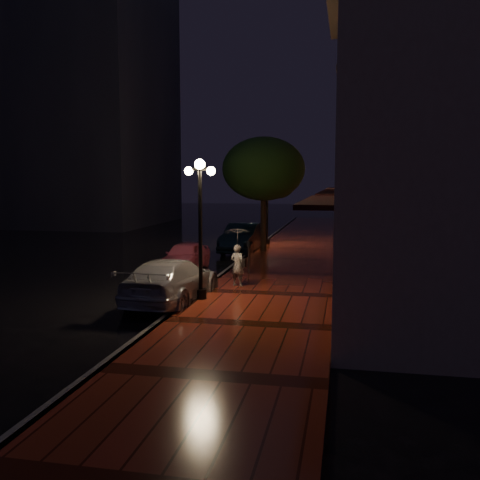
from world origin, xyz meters
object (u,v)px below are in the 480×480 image
Objects in this scene: parking_meter at (249,254)px; streetlamp_near at (200,220)px; street_tree at (264,171)px; navy_car at (243,238)px; silver_car at (171,280)px; pink_car at (185,256)px; woman_with_umbrella at (238,248)px; streetlamp_far at (267,201)px.

streetlamp_near is at bearing -74.45° from parking_meter.
street_tree is 3.76m from navy_car.
pink_car is at bearing -74.10° from silver_car.
woman_with_umbrella reaches higher than pink_car.
streetlamp_near is 5.02m from parking_meter.
street_tree is at bearing -85.09° from streetlamp_far.
navy_car is at bearing 94.65° from streetlamp_near.
streetlamp_near is at bearing -91.35° from street_tree.
streetlamp_near is 2.13m from silver_car.
streetlamp_far reaches higher than silver_car.
streetlamp_far reaches higher than pink_car.
navy_car is 0.96× the size of silver_car.
streetlamp_near is at bearing -82.69° from navy_car.
silver_car is (1.31, -5.75, 0.08)m from pink_car.
streetlamp_near is 0.74× the size of street_tree.
street_tree reaches higher than woman_with_umbrella.
streetlamp_near reaches higher than navy_car.
pink_car is (-2.52, -5.27, -3.63)m from street_tree.
streetlamp_far reaches higher than parking_meter.
silver_car is at bearing -87.34° from navy_car.
woman_with_umbrella reaches higher than silver_car.
street_tree reaches higher than streetlamp_far.
streetlamp_far reaches higher than woman_with_umbrella.
woman_with_umbrella is 2.60m from parking_meter.
silver_car is 2.86m from woman_with_umbrella.
silver_car is at bearing -96.26° from street_tree.
parking_meter is at bearing -74.44° from navy_car.
streetlamp_near is at bearing -90.00° from streetlamp_far.
streetlamp_far is 11.92m from woman_with_umbrella.
navy_car is 3.60× the size of parking_meter.
street_tree is at bearing 88.65° from streetlamp_near.
streetlamp_far is 0.74× the size of street_tree.
streetlamp_near is at bearing -67.27° from pink_car.
pink_car is 0.78× the size of navy_car.
streetlamp_far is 0.90× the size of silver_car.
street_tree is at bearing 65.57° from pink_car.
woman_with_umbrella is at bearing 71.39° from streetlamp_near.
street_tree is at bearing 117.00° from parking_meter.
pink_car is at bearing -115.59° from street_tree.
woman_with_umbrella is (0.47, -8.84, -2.75)m from street_tree.
street_tree is 1.21× the size of silver_car.
streetlamp_near is at bearing -175.67° from silver_car.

